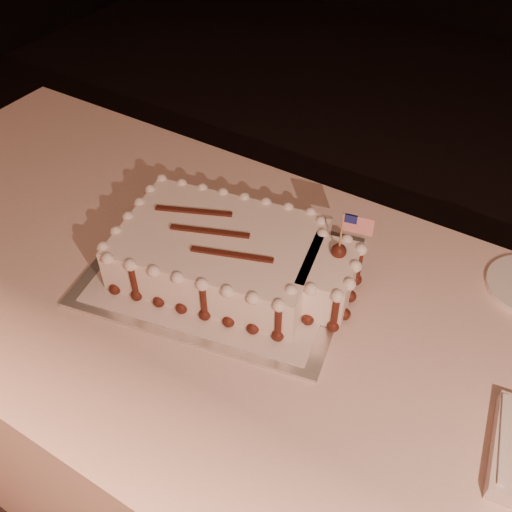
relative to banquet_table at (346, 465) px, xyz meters
The scene contains 4 objects.
banquet_table is the anchor object (origin of this frame).
cake_board 0.50m from the banquet_table, behind, with size 0.49×0.37×0.01m, color silver.
doily 0.51m from the banquet_table, behind, with size 0.44×0.33×0.00m, color silver.
sheet_cake 0.53m from the banquet_table, behind, with size 0.48×0.32×0.18m.
Camera 1 is at (0.14, 0.01, 1.54)m, focal length 40.00 mm.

